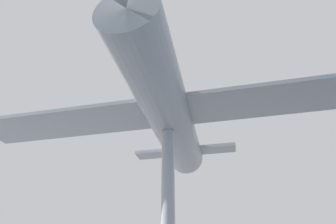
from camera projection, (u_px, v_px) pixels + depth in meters
name	position (u px, v px, depth m)	size (l,w,h in m)	color
support_pylon_central	(168.00, 215.00, 9.42)	(0.51, 0.51, 6.76)	#B7B7BC
suspended_airplane	(166.00, 108.00, 11.50)	(18.49, 12.91, 3.28)	#93999E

